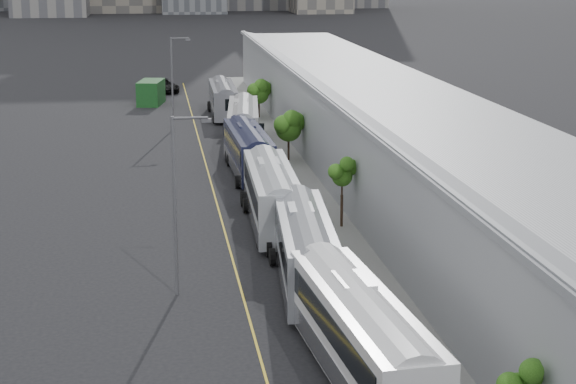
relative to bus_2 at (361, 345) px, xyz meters
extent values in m
cube|color=gray|center=(6.68, 19.10, -1.66)|extent=(10.00, 170.00, 0.12)
cube|color=gold|center=(-3.82, 19.10, -1.71)|extent=(0.12, 160.00, 0.02)
cube|color=gray|center=(10.68, 19.10, 1.68)|extent=(12.00, 160.00, 6.80)
cube|color=gray|center=(10.68, 19.10, 4.13)|extent=(12.45, 160.40, 2.57)
cube|color=gray|center=(4.78, 19.10, 5.28)|extent=(0.30, 160.00, 0.40)
cube|color=white|center=(0.00, 0.03, 0.34)|extent=(3.88, 14.09, 3.37)
cube|color=black|center=(0.00, -0.19, 0.95)|extent=(3.81, 12.43, 1.15)
cube|color=silver|center=(0.00, 0.03, -0.74)|extent=(3.90, 13.82, 1.08)
cube|color=white|center=(0.00, 1.63, 2.19)|extent=(1.57, 2.46, 0.32)
cube|color=gray|center=(-0.31, 12.67, 0.28)|extent=(3.73, 13.64, 3.26)
cube|color=black|center=(-0.31, 12.46, 0.86)|extent=(3.67, 12.03, 1.11)
cube|color=silver|center=(-0.31, 12.67, -0.77)|extent=(3.75, 13.37, 1.04)
cube|color=gray|center=(-0.31, 14.22, 2.06)|extent=(1.52, 2.38, 0.31)
cube|color=#B5BAC0|center=(-0.63, 24.46, 0.35)|extent=(3.26, 14.03, 3.38)
cube|color=black|center=(-0.63, 24.24, 0.95)|extent=(3.27, 12.36, 1.15)
cube|color=silver|center=(-0.63, 24.46, -0.73)|extent=(3.30, 13.75, 1.08)
cube|color=#B5BAC0|center=(-0.63, 26.07, 2.20)|extent=(1.47, 2.41, 0.32)
cube|color=#171A34|center=(-0.61, 40.00, 0.24)|extent=(2.97, 13.30, 3.21)
cube|color=black|center=(-0.61, 39.79, 0.82)|extent=(3.00, 11.72, 1.09)
cube|color=silver|center=(-0.61, 40.00, -0.78)|extent=(3.01, 13.04, 1.03)
cube|color=#171A34|center=(-0.61, 41.53, 2.00)|extent=(1.38, 2.27, 0.31)
cube|color=#B5B5B7|center=(0.22, 52.67, 0.31)|extent=(4.11, 13.91, 3.32)
cube|color=black|center=(0.22, 52.46, 0.91)|extent=(4.00, 12.28, 1.13)
cube|color=silver|center=(0.22, 52.67, -0.75)|extent=(4.12, 13.64, 1.06)
cube|color=#B5B5B7|center=(0.22, 54.25, 2.13)|extent=(1.60, 2.45, 0.32)
cube|color=slate|center=(-0.42, 69.63, 0.19)|extent=(2.81, 12.94, 3.12)
cube|color=black|center=(-0.42, 69.43, 0.75)|extent=(2.84, 11.39, 1.06)
cube|color=silver|center=(-0.42, 69.63, -0.81)|extent=(2.85, 12.68, 1.00)
cube|color=slate|center=(-0.42, 71.12, 1.90)|extent=(1.33, 2.21, 0.30)
cylinder|color=black|center=(3.80, 23.29, 0.18)|extent=(0.18, 0.18, 3.79)
sphere|color=#235413|center=(3.80, 23.29, 1.96)|extent=(1.36, 1.36, 1.36)
cylinder|color=black|center=(3.35, 44.63, -0.15)|extent=(0.18, 0.18, 3.14)
sphere|color=#235413|center=(3.35, 44.63, 1.50)|extent=(2.26, 2.26, 2.26)
cylinder|color=black|center=(3.37, 67.69, -0.24)|extent=(0.18, 0.18, 2.97)
sphere|color=#235413|center=(3.37, 67.69, 1.33)|extent=(2.23, 2.23, 2.23)
cylinder|color=#59595E|center=(-7.19, 12.01, 3.00)|extent=(0.18, 0.18, 9.43)
cylinder|color=#59595E|center=(-6.29, 12.01, 7.62)|extent=(1.80, 0.14, 0.14)
cube|color=#59595E|center=(-5.49, 12.01, 7.47)|extent=(0.50, 0.22, 0.18)
cylinder|color=#59595E|center=(-6.11, 61.89, 2.96)|extent=(0.18, 0.18, 9.36)
cylinder|color=#59595E|center=(-5.21, 61.89, 7.55)|extent=(1.80, 0.14, 0.14)
cube|color=#59595E|center=(-4.41, 61.89, 7.40)|extent=(0.50, 0.22, 0.18)
cube|color=#144319|center=(-8.29, 79.66, -0.29)|extent=(3.53, 5.79, 2.86)
imported|color=black|center=(-6.71, 90.18, -0.84)|extent=(4.61, 6.90, 1.76)
camera|label=1|loc=(-8.15, -36.01, 15.48)|focal=60.00mm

